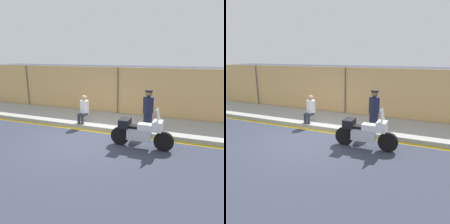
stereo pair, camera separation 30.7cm
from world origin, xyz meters
The scene contains 7 objects.
ground_plane centered at (0.00, 0.00, 0.00)m, with size 120.00×120.00×0.00m, color #333847.
sidewalk centered at (0.00, 2.52, 0.09)m, with size 43.66×2.56×0.18m.
curb_paint_stripe centered at (0.00, 1.15, 0.00)m, with size 43.66×0.18×0.01m.
storefront_fence centered at (0.00, 3.89, 1.29)m, with size 41.47×0.17×2.58m.
motorcycle centered at (2.11, 0.21, 0.58)m, with size 2.24×0.51×1.45m.
officer_standing centered at (2.01, 1.88, 1.00)m, with size 0.44×0.44×1.63m.
person_seated_on_curb centered at (-0.91, 1.71, 0.86)m, with size 0.39×0.65×1.25m.
Camera 2 is at (4.01, -6.76, 3.19)m, focal length 35.00 mm.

